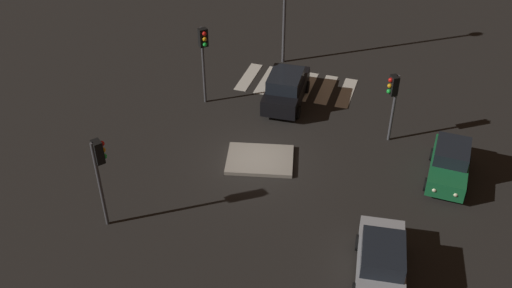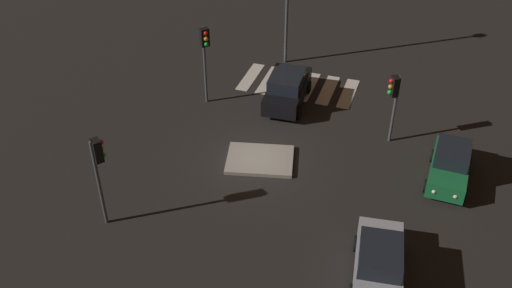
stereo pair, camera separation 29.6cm
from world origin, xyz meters
name	(u,v)px [view 2 (the right image)]	position (x,y,z in m)	size (l,w,h in m)	color
ground_plane	(256,161)	(0.00, 0.00, 0.00)	(80.00, 80.00, 0.00)	black
traffic_island	(260,160)	(-0.18, -0.05, 0.09)	(3.56, 2.98, 0.18)	gray
car_black	(287,88)	(0.08, -5.38, 0.92)	(2.25, 4.40, 1.87)	black
car_silver	(379,262)	(-6.53, 5.24, 0.85)	(2.26, 4.14, 1.74)	#9EA0A5
car_green	(450,165)	(-8.60, -1.55, 0.81)	(1.90, 3.85, 1.65)	#196B38
traffic_light_north	(98,161)	(4.43, 5.76, 3.12)	(0.54, 0.53, 4.11)	#47474C
traffic_light_south	(394,93)	(-5.56, -3.60, 2.74)	(0.53, 0.54, 3.61)	#47474C
traffic_light_east	(205,47)	(4.13, -4.05, 3.31)	(0.54, 0.54, 4.37)	#47474C
crosswalk_near	(298,85)	(0.00, -7.41, 0.01)	(6.45, 3.20, 0.02)	silver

